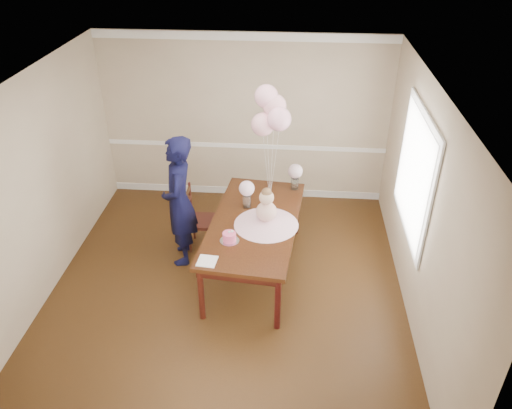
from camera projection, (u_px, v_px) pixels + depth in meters
name	position (u px, v px, depth m)	size (l,w,h in m)	color
floor	(227.00, 291.00, 6.44)	(4.50, 5.00, 0.00)	#301C0C
ceiling	(218.00, 88.00, 5.02)	(4.50, 5.00, 0.02)	white
wall_back	(245.00, 120.00, 7.85)	(4.50, 0.02, 2.70)	tan
wall_front	(175.00, 381.00, 3.61)	(4.50, 0.02, 2.70)	tan
wall_left	(34.00, 194.00, 5.88)	(0.02, 5.00, 2.70)	tan
wall_right	(422.00, 211.00, 5.57)	(0.02, 5.00, 2.70)	tan
chair_rail_trim	(245.00, 146.00, 8.07)	(4.50, 0.02, 0.07)	white
crown_molding	(244.00, 36.00, 7.16)	(4.50, 0.02, 0.12)	white
baseboard_trim	(246.00, 191.00, 8.52)	(4.50, 0.02, 0.12)	silver
window_frame	(415.00, 174.00, 5.89)	(0.02, 1.66, 1.56)	white
window_blinds	(413.00, 174.00, 5.89)	(0.01, 1.50, 1.40)	white
dining_table_top	(254.00, 223.00, 6.39)	(1.08, 2.16, 0.05)	black
table_apron	(254.00, 228.00, 6.43)	(0.97, 2.05, 0.11)	black
table_leg_fl	(201.00, 294.00, 5.84)	(0.08, 0.08, 0.75)	black
table_leg_fr	(278.00, 303.00, 5.70)	(0.08, 0.08, 0.75)	black
table_leg_bl	(237.00, 206.00, 7.50)	(0.08, 0.08, 0.75)	black
table_leg_br	(297.00, 212.00, 7.36)	(0.08, 0.08, 0.75)	black
baby_skirt	(266.00, 221.00, 6.27)	(0.82, 0.82, 0.11)	#EDAEC5
baby_torso	(266.00, 212.00, 6.20)	(0.26, 0.26, 0.26)	pink
baby_head	(267.00, 197.00, 6.09)	(0.18, 0.18, 0.18)	beige
baby_hair	(267.00, 193.00, 6.06)	(0.13, 0.13, 0.13)	brown
cake_platter	(230.00, 241.00, 6.00)	(0.24, 0.24, 0.01)	#BABABF
birthday_cake	(229.00, 237.00, 5.97)	(0.16, 0.16, 0.11)	#EC4A7E
cake_flower_a	(229.00, 232.00, 5.93)	(0.03, 0.03, 0.03)	white
cake_flower_b	(232.00, 231.00, 5.94)	(0.03, 0.03, 0.03)	silver
rose_vase_near	(247.00, 201.00, 6.62)	(0.11, 0.11, 0.17)	white
roses_near	(247.00, 188.00, 6.52)	(0.20, 0.20, 0.20)	#F5CDDB
rose_vase_far	(295.00, 183.00, 7.03)	(0.11, 0.11, 0.17)	silver
roses_far	(295.00, 171.00, 6.93)	(0.20, 0.20, 0.20)	beige
napkin	(207.00, 261.00, 5.66)	(0.22, 0.22, 0.01)	white
balloon_weight	(270.00, 198.00, 6.85)	(0.04, 0.04, 0.02)	#BBBBC0
balloon_a	(263.00, 124.00, 6.30)	(0.30, 0.30, 0.30)	#FFB4C3
balloon_b	(279.00, 119.00, 6.17)	(0.30, 0.30, 0.30)	#FFB4D2
balloon_c	(274.00, 106.00, 6.26)	(0.30, 0.30, 0.30)	#F4ACBC
balloon_d	(266.00, 96.00, 6.24)	(0.30, 0.30, 0.30)	#FFB4CD
balloon_ribbon_a	(266.00, 168.00, 6.62)	(0.00, 0.00, 0.91)	silver
balloon_ribbon_b	(274.00, 166.00, 6.55)	(0.00, 0.00, 1.01)	white
balloon_ribbon_c	(272.00, 159.00, 6.60)	(0.00, 0.00, 1.12)	white
balloon_ribbon_d	(268.00, 155.00, 6.58)	(0.00, 0.00, 1.23)	white
dining_chair_seat	(203.00, 221.00, 7.07)	(0.41, 0.41, 0.05)	#34120E
chair_leg_fl	(190.00, 240.00, 7.05)	(0.04, 0.04, 0.40)	#3B1810
chair_leg_fr	(214.00, 241.00, 7.03)	(0.04, 0.04, 0.40)	black
chair_leg_bl	(194.00, 227.00, 7.33)	(0.04, 0.04, 0.40)	#34130E
chair_leg_br	(217.00, 228.00, 7.32)	(0.04, 0.04, 0.40)	#37120F
chair_back_post_l	(186.00, 211.00, 6.79)	(0.04, 0.04, 0.52)	#3A1810
chair_back_post_r	(190.00, 199.00, 7.08)	(0.04, 0.04, 0.52)	#3C1410
chair_slat_low	(189.00, 211.00, 6.99)	(0.03, 0.37, 0.05)	#381A0F
chair_slat_mid	(188.00, 202.00, 6.91)	(0.03, 0.37, 0.05)	#36180E
chair_slat_top	(187.00, 193.00, 6.84)	(0.03, 0.37, 0.05)	#341D0E
woman	(179.00, 202.00, 6.57)	(0.67, 0.44, 1.83)	black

